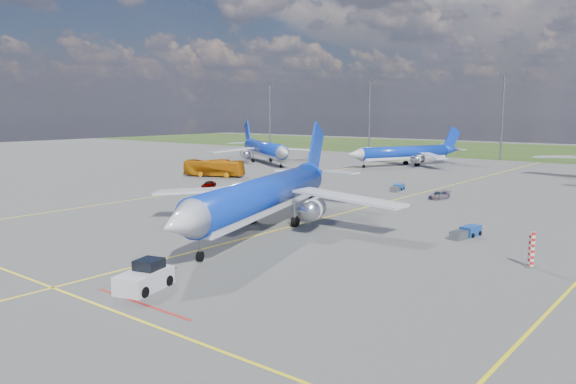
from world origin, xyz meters
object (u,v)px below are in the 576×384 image
Objects in this scene: service_car_a at (209,184)px; baggage_tug_w at (466,232)px; warning_post at (532,250)px; service_car_b at (303,191)px; apron_bus at (214,168)px; main_airliner at (264,229)px; service_car_c at (439,195)px; bg_jet_nnw at (404,166)px; bg_jet_nw at (265,163)px; pushback_tug at (145,278)px; baggage_tug_c at (397,188)px.

baggage_tug_w is (48.62, -9.40, -0.10)m from service_car_a.
service_car_b is at bearing 153.28° from warning_post.
apron_bus is 63.43m from baggage_tug_w.
warning_post reaches higher than baggage_tug_w.
service_car_c is (6.00, 32.67, 0.56)m from main_airliner.
baggage_tug_w is (40.27, -64.51, 0.48)m from bg_jet_nnw.
main_airliner is 35.82m from service_car_a.
service_car_b is at bearing -10.49° from service_car_a.
bg_jet_nnw is (30.88, 14.68, 0.00)m from bg_jet_nw.
main_airliner reaches higher than bg_jet_nw.
main_airliner is 12.54× the size of service_car_a.
bg_jet_nnw is 10.05× the size of service_car_a.
warning_post reaches higher than service_car_b.
main_airliner is 6.70× the size of pushback_tug.
bg_jet_nw is at bearing 32.69° from service_car_b.
apron_bus is at bearing 116.10° from pushback_tug.
pushback_tug is 58.54m from baggage_tug_c.
service_car_b is 1.11× the size of baggage_tug_w.
bg_jet_nw is 100.65m from pushback_tug.
service_car_b is at bearing -130.58° from baggage_tug_c.
bg_jet_nnw reaches higher than warning_post.
warning_post is at bearing -134.99° from apron_bus.
bg_jet_nw is 79.81m from main_airliner.
apron_bus reaches higher than service_car_b.
service_car_b is 20.28m from service_car_c.
pushback_tug is at bearing -103.21° from baggage_tug_w.
apron_bus is 38.30m from baggage_tug_c.
bg_jet_nw is 6.06× the size of pushback_tug.
warning_post is 87.17m from bg_jet_nnw.
service_car_b is at bearing -54.53° from bg_jet_nnw.
service_car_c is (-0.88, 53.81, -0.29)m from pushback_tug.
service_car_b reaches higher than service_car_c.
bg_jet_nw is 8.17× the size of baggage_tug_w.
warning_post is 0.07× the size of main_airliner.
warning_post is 11.54m from baggage_tug_w.
bg_jet_nw reaches higher than service_car_c.
warning_post reaches higher than pushback_tug.
warning_post is 0.09× the size of bg_jet_nnw.
service_car_b is (29.61, -9.61, -0.97)m from apron_bus.
service_car_c is at bearing 125.39° from warning_post.
pushback_tug reaches higher than service_car_b.
bg_jet_nw is 34.19m from bg_jet_nnw.
pushback_tug is at bearing -130.60° from warning_post.
bg_jet_nw is (-79.66, 57.54, -1.50)m from warning_post.
service_car_a is at bearing 163.33° from warning_post.
apron_bus reaches higher than baggage_tug_w.
apron_bus is 46.96m from service_car_c.
bg_jet_nnw is 8.80× the size of service_car_c.
bg_jet_nw is 7.39× the size of service_car_b.
main_airliner is 21.48m from baggage_tug_w.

